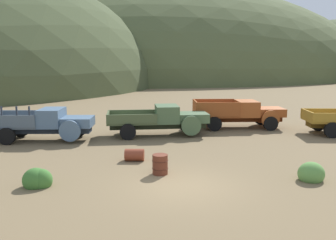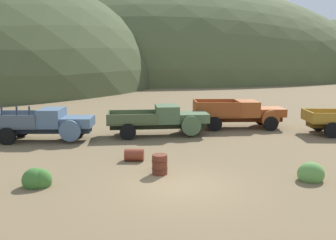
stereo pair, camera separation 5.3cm
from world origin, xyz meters
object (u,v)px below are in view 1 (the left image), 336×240
object	(u,v)px
truck_chalk_blue	(50,123)
truck_weathered_green	(165,119)
truck_oxide_orange	(244,113)
oil_drum_tipped	(134,155)
oil_drum_by_truck	(160,164)

from	to	relation	value
truck_chalk_blue	truck_weathered_green	size ratio (longest dim) A/B	0.93
truck_chalk_blue	truck_oxide_orange	size ratio (longest dim) A/B	0.93
truck_weathered_green	oil_drum_tipped	size ratio (longest dim) A/B	6.32
truck_oxide_orange	oil_drum_by_truck	xyz separation A→B (m)	(-8.39, -8.11, -0.60)
truck_chalk_blue	truck_weathered_green	distance (m)	6.88
truck_oxide_orange	oil_drum_by_truck	size ratio (longest dim) A/B	7.83
truck_oxide_orange	oil_drum_tipped	xyz separation A→B (m)	(-9.01, -5.86, -0.73)
oil_drum_tipped	truck_oxide_orange	bearing A→B (deg)	33.07
truck_oxide_orange	oil_drum_by_truck	distance (m)	11.69
truck_weathered_green	oil_drum_by_truck	bearing A→B (deg)	-97.47
truck_weathered_green	oil_drum_tipped	xyz separation A→B (m)	(-3.02, -5.10, -0.72)
truck_chalk_blue	oil_drum_by_truck	distance (m)	9.11
truck_chalk_blue	oil_drum_by_truck	world-z (taller)	truck_chalk_blue
truck_weathered_green	truck_oxide_orange	world-z (taller)	truck_oxide_orange
oil_drum_by_truck	oil_drum_tipped	bearing A→B (deg)	105.25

